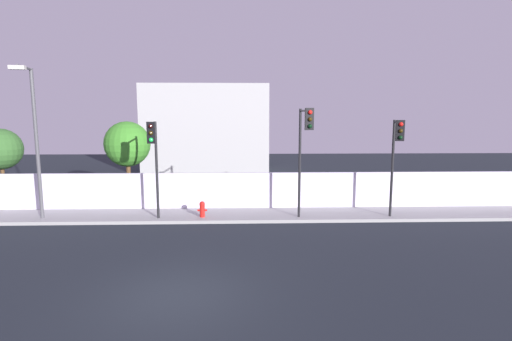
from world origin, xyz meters
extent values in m
plane|color=#1E232A|center=(0.00, 0.00, 0.00)|extent=(80.00, 80.00, 0.00)
cube|color=#969696|center=(0.00, 8.20, 0.07)|extent=(36.00, 2.40, 0.15)
cube|color=silver|center=(0.00, 9.49, 1.05)|extent=(36.00, 0.18, 1.80)
cylinder|color=black|center=(4.39, 7.55, 2.63)|extent=(0.12, 0.12, 4.97)
cylinder|color=black|center=(4.46, 6.77, 5.02)|extent=(0.22, 1.56, 0.08)
cube|color=black|center=(4.53, 6.00, 4.67)|extent=(0.36, 0.23, 0.90)
sphere|color=red|center=(4.54, 5.88, 4.94)|extent=(0.18, 0.18, 0.18)
sphere|color=#33260A|center=(4.54, 5.88, 4.66)|extent=(0.18, 0.18, 0.18)
sphere|color=black|center=(4.54, 5.88, 4.38)|extent=(0.18, 0.18, 0.18)
cylinder|color=black|center=(-2.10, 7.55, 2.35)|extent=(0.12, 0.12, 4.41)
cylinder|color=black|center=(-2.05, 6.95, 4.46)|extent=(0.18, 1.20, 0.08)
cube|color=black|center=(-2.00, 6.35, 4.11)|extent=(0.36, 0.23, 0.90)
sphere|color=black|center=(-1.99, 6.23, 4.38)|extent=(0.18, 0.18, 0.18)
sphere|color=#33260A|center=(-1.99, 6.23, 4.10)|extent=(0.18, 0.18, 0.18)
sphere|color=#19F24C|center=(-1.99, 6.23, 3.82)|extent=(0.18, 0.18, 0.18)
cylinder|color=black|center=(8.68, 7.55, 2.39)|extent=(0.12, 0.12, 4.47)
cylinder|color=black|center=(8.62, 7.07, 4.52)|extent=(0.20, 0.97, 0.08)
cube|color=black|center=(8.56, 6.59, 4.17)|extent=(0.36, 0.24, 0.90)
sphere|color=red|center=(8.54, 6.48, 4.44)|extent=(0.18, 0.18, 0.18)
sphere|color=#33260A|center=(8.54, 6.48, 4.16)|extent=(0.18, 0.18, 0.18)
sphere|color=black|center=(8.54, 6.48, 3.88)|extent=(0.18, 0.18, 0.18)
cylinder|color=#4C4C51|center=(-7.45, 7.75, 3.51)|extent=(0.16, 0.16, 6.71)
cylinder|color=#4C4C51|center=(-7.33, 7.02, 6.81)|extent=(0.34, 1.48, 0.10)
cube|color=beige|center=(-7.21, 6.29, 6.71)|extent=(0.63, 0.33, 0.16)
cylinder|color=red|center=(-0.10, 7.66, 0.44)|extent=(0.24, 0.24, 0.57)
sphere|color=red|center=(-0.10, 7.66, 0.76)|extent=(0.26, 0.26, 0.26)
cylinder|color=red|center=(-0.27, 7.66, 0.46)|extent=(0.10, 0.09, 0.09)
cylinder|color=red|center=(0.07, 7.66, 0.46)|extent=(0.10, 0.09, 0.09)
cylinder|color=brown|center=(-10.97, 10.80, 1.24)|extent=(0.19, 0.19, 2.49)
sphere|color=#326129|center=(-10.97, 10.80, 3.08)|extent=(2.16, 2.16, 2.16)
cylinder|color=brown|center=(-4.34, 10.80, 1.34)|extent=(0.23, 0.23, 2.67)
sphere|color=#3A8428|center=(-4.34, 10.80, 3.33)|extent=(2.40, 2.40, 2.40)
cube|color=#AFAFAF|center=(-1.26, 23.49, 3.68)|extent=(10.21, 6.00, 7.36)
camera|label=1|loc=(1.84, -9.75, 4.75)|focal=26.92mm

